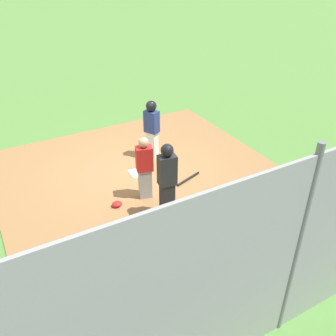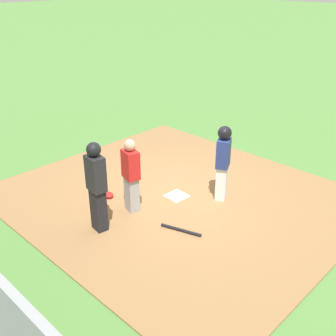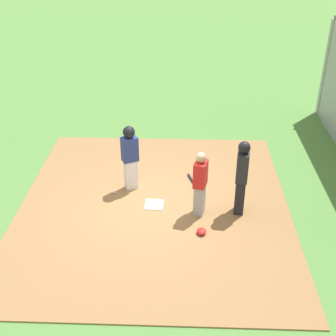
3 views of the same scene
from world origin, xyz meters
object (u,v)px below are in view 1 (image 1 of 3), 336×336
object	(u,v)px
runner	(152,125)
catcher_mask	(117,204)
catcher	(145,167)
umpire	(167,180)
baseball_bat	(188,179)
home_plate	(138,173)
baseball	(138,152)

from	to	relation	value
runner	catcher_mask	size ratio (longest dim) A/B	7.10
catcher	umpire	world-z (taller)	umpire
catcher	baseball_bat	distance (m)	1.53
catcher	umpire	xyz separation A→B (m)	(0.09, -0.92, 0.14)
home_plate	baseball	xyz separation A→B (m)	(0.47, 1.02, 0.03)
catcher	baseball	size ratio (longest dim) A/B	21.53
catcher_mask	umpire	bearing A→B (deg)	-45.81
baseball_bat	baseball	xyz separation A→B (m)	(-0.53, 1.97, 0.01)
runner	baseball_bat	distance (m)	1.86
home_plate	catcher	size ratio (longest dim) A/B	0.28
home_plate	catcher	bearing A→B (deg)	-105.34
home_plate	catcher	distance (m)	1.38
baseball_bat	catcher_mask	world-z (taller)	catcher_mask
baseball	umpire	bearing A→B (deg)	-102.67
runner	baseball_bat	world-z (taller)	runner
catcher	umpire	distance (m)	0.94
umpire	catcher	bearing A→B (deg)	13.94
home_plate	catcher_mask	world-z (taller)	catcher_mask
umpire	baseball_bat	bearing A→B (deg)	-41.03
catcher_mask	baseball	size ratio (longest dim) A/B	3.24
baseball_bat	catcher_mask	xyz separation A→B (m)	(-2.07, -0.15, 0.03)
catcher_mask	home_plate	bearing A→B (deg)	46.01
runner	baseball	size ratio (longest dim) A/B	23.02
runner	catcher_mask	bearing A→B (deg)	16.45
umpire	catcher_mask	size ratio (longest dim) A/B	7.61
umpire	catcher_mask	distance (m)	1.54
baseball_bat	catcher_mask	size ratio (longest dim) A/B	3.54
umpire	baseball	size ratio (longest dim) A/B	24.68
runner	catcher_mask	world-z (taller)	runner
runner	umpire	bearing A→B (deg)	42.81
baseball	runner	bearing A→B (deg)	-53.89
home_plate	umpire	distance (m)	2.22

